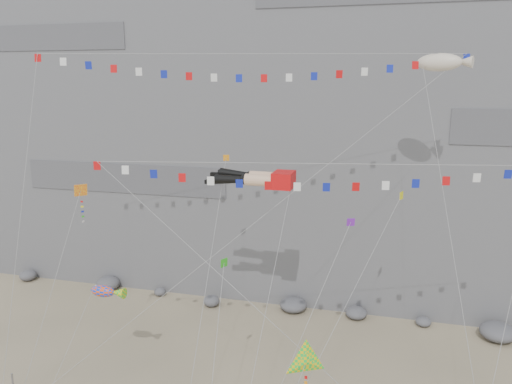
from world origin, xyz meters
TOP-DOWN VIEW (x-y plane):
  - cliff at (0.00, 32.00)m, footprint 80.00×28.00m
  - talus_boulders at (0.00, 17.00)m, footprint 60.00×3.00m
  - legs_kite at (-1.06, 7.80)m, footprint 6.63×16.61m
  - flag_banner_upper at (-1.63, 7.67)m, footprint 29.08×15.67m
  - flag_banner_lower at (3.52, 3.04)m, footprint 26.59×8.63m
  - harlequin_kite at (-13.05, 3.28)m, footprint 2.55×8.10m
  - fish_windsock at (-11.14, 2.20)m, footprint 3.66×6.16m
  - delta_kite at (4.23, -2.58)m, footprint 3.55×6.34m
  - blimp_windsock at (11.11, 11.02)m, footprint 5.52×13.69m
  - small_kite_a at (-4.14, 9.21)m, footprint 2.39×15.85m
  - small_kite_b at (5.76, 5.15)m, footprint 5.53×11.46m
  - small_kite_c at (-1.45, 0.48)m, footprint 1.96×9.32m
  - small_kite_d at (8.95, 8.59)m, footprint 8.04×15.60m

SIDE VIEW (x-z plane):
  - talus_boulders at x=0.00m, z-range 0.00..1.20m
  - delta_kite at x=4.23m, z-range 2.18..11.28m
  - fish_windsock at x=-11.14m, z-range 2.51..11.74m
  - small_kite_c at x=-1.45m, z-range 3.72..17.57m
  - small_kite_b at x=5.76m, z-range 3.78..21.05m
  - small_kite_d at x=8.95m, z-range 2.76..24.38m
  - harlequin_kite at x=-13.05m, z-range 6.18..22.03m
  - legs_kite at x=-1.06m, z-range 4.07..25.39m
  - small_kite_a at x=-4.14m, z-range 4.43..26.50m
  - flag_banner_lower at x=3.52m, z-range 6.71..26.86m
  - blimp_windsock at x=11.11m, z-range 9.83..36.12m
  - flag_banner_upper at x=-1.63m, z-range 8.71..38.44m
  - cliff at x=0.00m, z-range 0.00..50.00m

